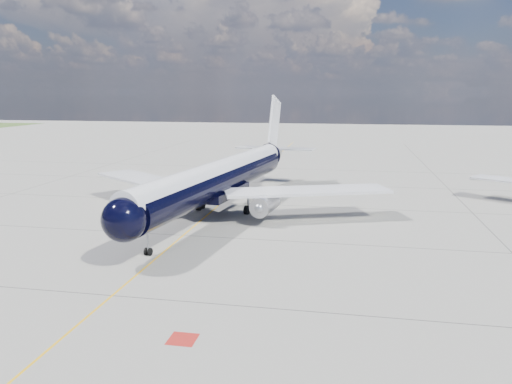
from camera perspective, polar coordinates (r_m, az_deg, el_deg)
ground at (r=68.14m, az=-2.86°, el=-0.33°), size 320.00×320.00×0.00m
taxiway_centerline at (r=63.40m, az=-3.92°, el=-1.22°), size 0.16×160.00×0.01m
red_marking at (r=29.78m, az=-8.39°, el=-16.30°), size 1.60×1.60×0.01m
main_airliner at (r=57.82m, az=-3.77°, el=1.75°), size 37.66×46.21×13.37m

